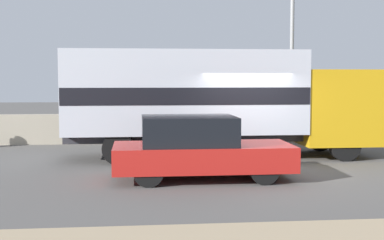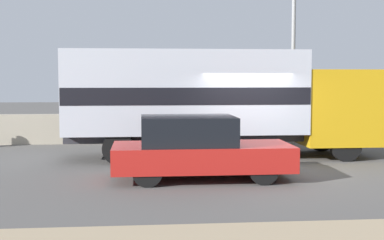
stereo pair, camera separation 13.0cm
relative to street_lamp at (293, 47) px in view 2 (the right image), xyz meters
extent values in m
plane|color=#514F4C|center=(-2.42, -5.30, -3.45)|extent=(80.00, 80.00, 0.00)
cube|color=#A39984|center=(-2.42, 0.99, -2.91)|extent=(60.00, 0.35, 1.07)
cylinder|color=gray|center=(0.00, 0.00, -0.66)|extent=(0.14, 0.14, 5.59)
cube|color=gold|center=(0.45, -2.80, -1.95)|extent=(2.20, 2.46, 2.21)
cube|color=black|center=(1.53, -2.80, -1.51)|extent=(0.06, 2.09, 0.97)
cube|color=#2D2D33|center=(-4.08, -2.80, -2.79)|extent=(6.86, 1.39, 0.25)
cube|color=silver|center=(-4.08, -2.80, -1.48)|extent=(6.86, 2.52, 2.37)
cube|color=black|center=(-4.08, -2.80, -1.58)|extent=(6.83, 2.54, 0.47)
cylinder|color=black|center=(0.45, -1.73, -3.01)|extent=(0.88, 0.28, 0.88)
cylinder|color=black|center=(0.45, -3.86, -3.01)|extent=(0.88, 0.28, 0.88)
cylinder|color=black|center=(-5.97, -1.73, -3.01)|extent=(0.88, 0.28, 0.88)
cylinder|color=black|center=(-5.97, -3.86, -3.01)|extent=(0.88, 0.28, 0.88)
cylinder|color=black|center=(-4.59, -1.73, -3.01)|extent=(0.88, 0.28, 0.88)
cylinder|color=black|center=(-4.59, -3.86, -3.01)|extent=(0.88, 0.28, 0.88)
cube|color=#B21E19|center=(-3.93, -6.19, -2.91)|extent=(4.14, 1.79, 0.57)
cube|color=black|center=(-4.26, -6.19, -2.30)|extent=(2.15, 1.65, 0.66)
cylinder|color=black|center=(-2.65, -5.41, -3.12)|extent=(0.66, 0.20, 0.66)
cylinder|color=black|center=(-2.65, -6.97, -3.12)|extent=(0.66, 0.20, 0.66)
cylinder|color=black|center=(-5.21, -5.41, -3.12)|extent=(0.66, 0.20, 0.66)
cylinder|color=black|center=(-5.21, -6.97, -3.12)|extent=(0.66, 0.20, 0.66)
camera|label=1|loc=(-5.46, -18.45, -1.08)|focal=50.00mm
camera|label=2|loc=(-5.34, -18.46, -1.08)|focal=50.00mm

